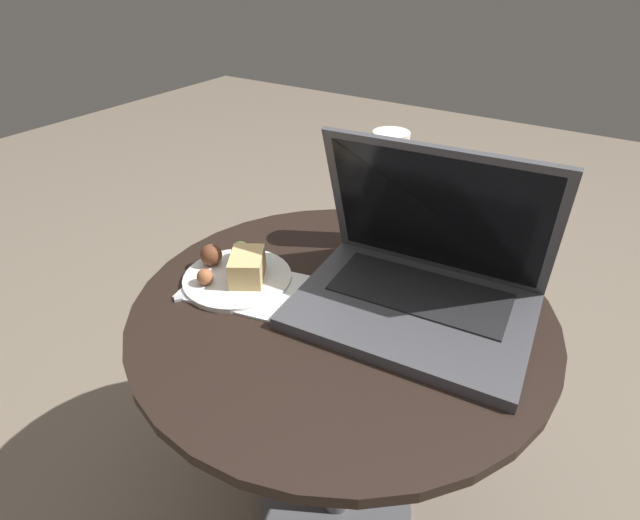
% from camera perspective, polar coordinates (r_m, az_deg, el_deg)
% --- Properties ---
extents(ground_plane, '(6.00, 6.00, 0.00)m').
position_cam_1_polar(ground_plane, '(1.20, 1.80, -26.19)').
color(ground_plane, '#726656').
extents(table, '(0.66, 0.66, 0.55)m').
position_cam_1_polar(table, '(0.87, 2.27, -11.65)').
color(table, '#515156').
rests_on(table, ground_plane).
extents(napkin, '(0.21, 0.17, 0.00)m').
position_cam_1_polar(napkin, '(0.83, -8.57, -3.09)').
color(napkin, white).
rests_on(napkin, table).
extents(laptop, '(0.37, 0.28, 0.25)m').
position_cam_1_polar(laptop, '(0.77, 11.39, -1.97)').
color(laptop, '#47474C').
rests_on(laptop, table).
extents(beer_glass, '(0.06, 0.06, 0.21)m').
position_cam_1_polar(beer_glass, '(0.90, 7.66, 7.89)').
color(beer_glass, '#C6701E').
rests_on(beer_glass, table).
extents(snack_plate, '(0.18, 0.18, 0.05)m').
position_cam_1_polar(snack_plate, '(0.84, -9.46, -1.23)').
color(snack_plate, silver).
rests_on(snack_plate, table).
extents(fork, '(0.11, 0.14, 0.00)m').
position_cam_1_polar(fork, '(0.83, -9.91, -3.18)').
color(fork, '#B2B2B7').
rests_on(fork, table).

